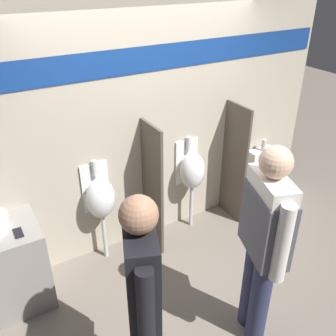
{
  "coord_description": "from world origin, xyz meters",
  "views": [
    {
      "loc": [
        -1.64,
        -2.63,
        2.85
      ],
      "look_at": [
        0.0,
        0.17,
        1.05
      ],
      "focal_mm": 40.0,
      "sensor_mm": 36.0,
      "label": 1
    }
  ],
  "objects_px": {
    "cell_phone": "(18,233)",
    "toilet": "(268,185)",
    "person_with_lanyard": "(143,299)",
    "person_in_vest": "(264,236)",
    "urinal_near_counter": "(100,198)",
    "urinal_far": "(192,171)"
  },
  "relations": [
    {
      "from": "urinal_far",
      "to": "person_with_lanyard",
      "type": "distance_m",
      "value": 2.09
    },
    {
      "from": "urinal_near_counter",
      "to": "toilet",
      "type": "xyz_separation_m",
      "value": [
        2.22,
        -0.16,
        -0.45
      ]
    },
    {
      "from": "toilet",
      "to": "cell_phone",
      "type": "bearing_deg",
      "value": -177.85
    },
    {
      "from": "toilet",
      "to": "urinal_near_counter",
      "type": "bearing_deg",
      "value": 175.98
    },
    {
      "from": "cell_phone",
      "to": "person_in_vest",
      "type": "xyz_separation_m",
      "value": [
        1.57,
        -1.25,
        0.2
      ]
    },
    {
      "from": "cell_phone",
      "to": "toilet",
      "type": "bearing_deg",
      "value": 2.15
    },
    {
      "from": "cell_phone",
      "to": "person_with_lanyard",
      "type": "height_order",
      "value": "person_with_lanyard"
    },
    {
      "from": "toilet",
      "to": "person_in_vest",
      "type": "xyz_separation_m",
      "value": [
        -1.48,
        -1.37,
        0.73
      ]
    },
    {
      "from": "person_with_lanyard",
      "to": "urinal_near_counter",
      "type": "bearing_deg",
      "value": 10.43
    },
    {
      "from": "urinal_far",
      "to": "cell_phone",
      "type": "bearing_deg",
      "value": -172.07
    },
    {
      "from": "cell_phone",
      "to": "toilet",
      "type": "xyz_separation_m",
      "value": [
        3.05,
        0.11,
        -0.53
      ]
    },
    {
      "from": "person_with_lanyard",
      "to": "cell_phone",
      "type": "bearing_deg",
      "value": 44.44
    },
    {
      "from": "person_in_vest",
      "to": "person_with_lanyard",
      "type": "distance_m",
      "value": 1.04
    },
    {
      "from": "urinal_near_counter",
      "to": "person_with_lanyard",
      "type": "distance_m",
      "value": 1.57
    },
    {
      "from": "toilet",
      "to": "person_with_lanyard",
      "type": "height_order",
      "value": "person_with_lanyard"
    },
    {
      "from": "cell_phone",
      "to": "urinal_near_counter",
      "type": "distance_m",
      "value": 0.88
    },
    {
      "from": "toilet",
      "to": "person_with_lanyard",
      "type": "bearing_deg",
      "value": -151.3
    },
    {
      "from": "toilet",
      "to": "urinal_far",
      "type": "bearing_deg",
      "value": 171.99
    },
    {
      "from": "urinal_near_counter",
      "to": "toilet",
      "type": "relative_size",
      "value": 1.3
    },
    {
      "from": "cell_phone",
      "to": "person_in_vest",
      "type": "distance_m",
      "value": 2.02
    },
    {
      "from": "cell_phone",
      "to": "person_with_lanyard",
      "type": "relative_size",
      "value": 0.08
    },
    {
      "from": "urinal_near_counter",
      "to": "toilet",
      "type": "height_order",
      "value": "urinal_near_counter"
    }
  ]
}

